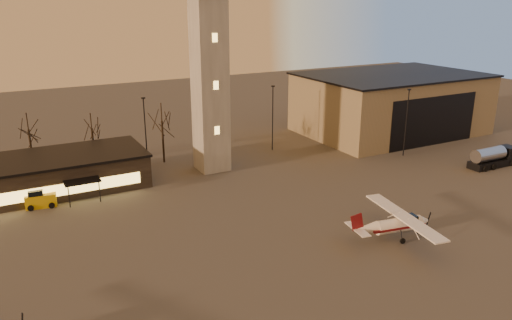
# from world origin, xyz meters

# --- Properties ---
(ground) EXTENTS (220.00, 220.00, 0.00)m
(ground) POSITION_xyz_m (0.00, 0.00, 0.00)
(ground) COLOR #494644
(ground) RESTS_ON ground
(control_tower) EXTENTS (6.80, 6.80, 32.60)m
(control_tower) POSITION_xyz_m (0.00, 30.00, 16.33)
(control_tower) COLOR gray
(control_tower) RESTS_ON ground
(hangar) EXTENTS (30.60, 20.60, 10.30)m
(hangar) POSITION_xyz_m (36.00, 33.98, 5.15)
(hangar) COLOR #8C785B
(hangar) RESTS_ON ground
(terminal) EXTENTS (25.40, 12.20, 4.30)m
(terminal) POSITION_xyz_m (-21.99, 31.98, 2.16)
(terminal) COLOR black
(terminal) RESTS_ON ground
(light_poles) EXTENTS (58.50, 12.25, 10.14)m
(light_poles) POSITION_xyz_m (0.50, 31.00, 5.41)
(light_poles) COLOR black
(light_poles) RESTS_ON ground
(tree_row) EXTENTS (37.20, 9.20, 8.80)m
(tree_row) POSITION_xyz_m (-13.70, 39.16, 5.94)
(tree_row) COLOR black
(tree_row) RESTS_ON ground
(cessna_front) EXTENTS (9.43, 11.88, 3.26)m
(cessna_front) POSITION_xyz_m (8.05, 1.88, 1.12)
(cessna_front) COLOR white
(cessna_front) RESTS_ON ground
(fuel_truck) EXTENTS (7.84, 2.73, 2.89)m
(fuel_truck) POSITION_xyz_m (35.40, 12.19, 1.14)
(fuel_truck) COLOR black
(fuel_truck) RESTS_ON ground
(service_cart) EXTENTS (3.52, 2.49, 2.09)m
(service_cart) POSITION_xyz_m (-22.59, 27.01, 0.80)
(service_cart) COLOR gold
(service_cart) RESTS_ON ground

